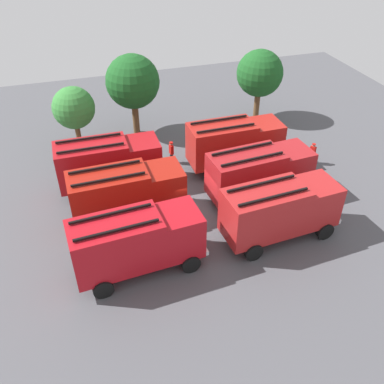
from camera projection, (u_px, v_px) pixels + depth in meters
ground_plane at (192, 209)px, 28.14m from camera, size 52.69×52.69×0.00m
fire_truck_0 at (137, 241)px, 22.46m from camera, size 7.36×3.18×3.88m
fire_truck_1 at (280, 209)px, 24.66m from camera, size 7.36×3.18×3.88m
fire_truck_2 at (127, 192)px, 26.01m from camera, size 7.27×2.93×3.88m
fire_truck_3 at (259, 172)px, 27.84m from camera, size 7.37×3.21×3.88m
fire_truck_4 at (108, 162)px, 28.87m from camera, size 7.20×2.76×3.88m
fire_truck_5 at (235, 142)px, 31.12m from camera, size 7.22×2.81×3.88m
firefighter_0 at (171, 151)px, 32.22m from camera, size 0.30×0.45×1.83m
firefighter_1 at (312, 153)px, 32.19m from camera, size 0.40×0.48×1.74m
tree_0 at (74, 108)px, 32.82m from camera, size 3.33×3.33×5.16m
tree_1 at (133, 82)px, 34.18m from camera, size 4.42×4.42×6.86m
tree_2 at (260, 74)px, 36.68m from camera, size 4.08×4.08×6.33m
traffic_cone_0 at (119, 243)px, 25.04m from camera, size 0.39×0.39×0.56m
traffic_cone_1 at (216, 183)px, 29.91m from camera, size 0.51×0.51×0.73m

